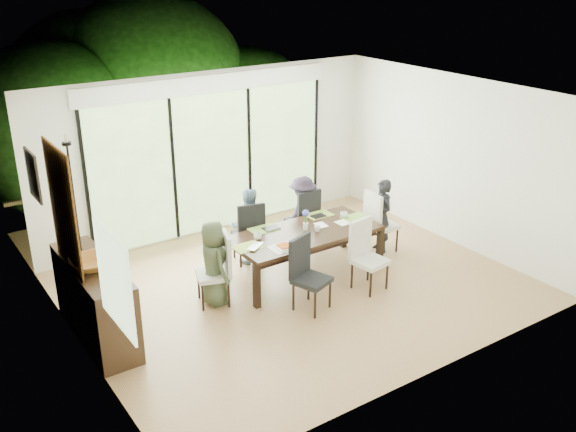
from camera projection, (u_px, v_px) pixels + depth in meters
floor at (298, 287)px, 9.11m from camera, size 6.00×5.00×0.01m
ceiling at (299, 97)px, 8.09m from camera, size 6.00×5.00×0.01m
wall_back at (211, 153)px, 10.52m from camera, size 6.00×0.02×2.70m
wall_front at (436, 267)px, 6.67m from camera, size 6.00×0.02×2.70m
wall_left at (74, 251)px, 7.03m from camera, size 0.02×5.00×2.70m
wall_right at (454, 160)px, 10.16m from camera, size 0.02×5.00×2.70m
glass_doors at (213, 163)px, 10.55m from camera, size 4.20×0.02×2.30m
blinds_header at (209, 84)px, 10.05m from camera, size 4.40×0.06×0.28m
mullion_a at (86, 187)px, 9.45m from camera, size 0.05×0.04×2.30m
mullion_b at (174, 170)px, 10.18m from camera, size 0.05×0.04×2.30m
mullion_c at (249, 156)px, 10.90m from camera, size 0.05×0.04×2.30m
mullion_d at (316, 144)px, 11.63m from camera, size 0.05×0.04×2.30m
side_window at (114, 281)px, 6.08m from camera, size 0.02×0.90×1.00m
deck at (192, 215)px, 11.73m from camera, size 6.00×1.80×0.10m
rail_top at (171, 173)px, 12.12m from camera, size 6.00×0.08×0.06m
foliage_left at (53, 129)px, 11.62m from camera, size 3.20×3.20×3.20m
foliage_mid at (152, 91)px, 13.09m from camera, size 4.00×4.00×4.00m
foliage_right at (249, 113)px, 13.61m from camera, size 2.80×2.80×2.80m
foliage_far at (94, 100)px, 13.17m from camera, size 3.60×3.60×3.60m
table_top at (305, 233)px, 9.22m from camera, size 2.19×1.00×0.05m
table_apron at (305, 238)px, 9.25m from camera, size 2.01×0.82×0.09m
table_leg_fl at (257, 286)px, 8.46m from camera, size 0.08×0.08×0.63m
table_leg_fr at (380, 248)px, 9.58m from camera, size 0.08×0.08×0.63m
table_leg_bl at (225, 262)px, 9.12m from camera, size 0.08×0.08×0.63m
table_leg_br at (344, 229)px, 10.24m from camera, size 0.08×0.08×0.63m
chair_left_end at (213, 269)px, 8.50m from camera, size 0.53×0.53×1.00m
chair_right_end at (382, 221)px, 10.06m from camera, size 0.45×0.45×1.00m
chair_far_left at (248, 231)px, 9.70m from camera, size 0.51×0.51×1.00m
chair_far_right at (302, 217)px, 10.21m from camera, size 0.43×0.43×1.00m
chair_near_left at (312, 275)px, 8.35m from camera, size 0.53×0.53×1.00m
chair_near_right at (370, 256)px, 8.87m from camera, size 0.48×0.48×1.00m
person_left_end at (214, 263)px, 8.48m from camera, size 0.37×0.57×1.18m
person_right_end at (382, 216)px, 10.01m from camera, size 0.46×0.61×1.18m
person_far_left at (248, 226)px, 9.65m from camera, size 0.62×0.47×1.18m
person_far_right at (303, 212)px, 10.17m from camera, size 0.61×0.46×1.18m
placemat_left at (248, 247)px, 8.71m from camera, size 0.40×0.29×0.01m
placemat_right at (356, 217)px, 9.70m from camera, size 0.40×0.29×0.01m
placemat_far_l at (263, 229)px, 9.28m from camera, size 0.40×0.29×0.01m
placemat_far_r at (319, 215)px, 9.80m from camera, size 0.40×0.29×0.01m
placemat_paper at (285, 248)px, 8.69m from camera, size 0.40×0.29×0.01m
tablet_far_l at (271, 228)px, 9.29m from camera, size 0.24×0.16×0.01m
tablet_far_r at (318, 216)px, 9.73m from camera, size 0.22×0.16×0.01m
papers at (345, 222)px, 9.53m from camera, size 0.27×0.20×0.00m
platter_base at (285, 247)px, 8.69m from camera, size 0.24×0.24×0.02m
platter_snacks at (285, 246)px, 8.68m from camera, size 0.18×0.18×0.01m
vase at (306, 226)px, 9.25m from camera, size 0.07×0.07×0.11m
hyacinth_stems at (306, 219)px, 9.21m from camera, size 0.04×0.04×0.15m
hyacinth_blooms at (306, 213)px, 9.18m from camera, size 0.10×0.10×0.10m
laptop at (258, 247)px, 8.69m from camera, size 0.36×0.33×0.02m
cup_a at (258, 236)px, 8.94m from camera, size 0.16×0.16×0.09m
cup_b at (317, 229)px, 9.19m from camera, size 0.11×0.11×0.08m
cup_c at (344, 215)px, 9.68m from camera, size 0.16×0.16×0.09m
book at (317, 226)px, 9.37m from camera, size 0.18×0.22×0.02m
sideboard at (95, 301)px, 7.73m from camera, size 0.49×1.75×0.99m
bowl at (93, 263)px, 7.45m from camera, size 0.52×0.52×0.13m
candlestick_base at (81, 252)px, 7.81m from camera, size 0.11×0.11×0.04m
candlestick_shaft at (74, 199)px, 7.55m from camera, size 0.03×0.03×1.37m
candlestick_pan at (67, 144)px, 7.29m from camera, size 0.11×0.11×0.03m
candle at (66, 138)px, 7.27m from camera, size 0.04×0.04×0.11m
tapestry at (63, 210)px, 7.23m from camera, size 0.02×1.00×1.50m
art_frame at (33, 175)px, 8.21m from camera, size 0.03×0.55×0.65m
art_canvas at (34, 175)px, 8.22m from camera, size 0.01×0.45×0.55m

